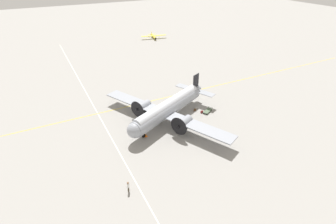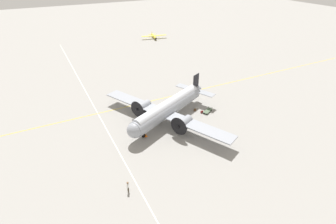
{
  "view_description": "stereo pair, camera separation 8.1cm",
  "coord_description": "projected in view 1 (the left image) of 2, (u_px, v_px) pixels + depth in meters",
  "views": [
    {
      "loc": [
        18.46,
        35.87,
        25.38
      ],
      "look_at": [
        0.0,
        0.0,
        1.73
      ],
      "focal_mm": 28.0,
      "sensor_mm": 36.0,
      "label": 1
    },
    {
      "loc": [
        18.39,
        35.91,
        25.38
      ],
      "look_at": [
        0.0,
        0.0,
        1.73
      ],
      "focal_mm": 28.0,
      "sensor_mm": 36.0,
      "label": 2
    }
  ],
  "objects": [
    {
      "name": "apron_line_eastwest",
      "position": [
        150.0,
        101.0,
        53.95
      ],
      "size": [
        120.0,
        0.16,
        0.01
      ],
      "color": "gold",
      "rests_on": "ground_plane"
    },
    {
      "name": "suitcase_upright_spare",
      "position": [
        202.0,
        112.0,
        49.76
      ],
      "size": [
        0.49,
        0.16,
        0.51
      ],
      "color": "maroon",
      "rests_on": "ground_plane"
    },
    {
      "name": "apron_line_northsouth",
      "position": [
        110.0,
        136.0,
        43.38
      ],
      "size": [
        0.16,
        120.0,
        0.01
      ],
      "color": "silver",
      "rests_on": "ground_plane"
    },
    {
      "name": "traffic_cone",
      "position": [
        146.0,
        135.0,
        43.13
      ],
      "size": [
        0.46,
        0.46,
        0.6
      ],
      "color": "orange",
      "rests_on": "ground_plane"
    },
    {
      "name": "airliner_main",
      "position": [
        167.0,
        109.0,
        46.04
      ],
      "size": [
        19.56,
        25.19,
        5.97
      ],
      "rotation": [
        0.0,
        0.0,
        0.45
      ],
      "color": "#9399A3",
      "rests_on": "ground_plane"
    },
    {
      "name": "suitcase_near_door",
      "position": [
        195.0,
        110.0,
        50.4
      ],
      "size": [
        0.51,
        0.19,
        0.55
      ],
      "color": "#47331E",
      "rests_on": "ground_plane"
    },
    {
      "name": "light_aircraft_distant",
      "position": [
        154.0,
        36.0,
        96.01
      ],
      "size": [
        9.25,
        6.97,
        1.82
      ],
      "rotation": [
        0.0,
        0.0,
        1.38
      ],
      "color": "yellow",
      "rests_on": "ground_plane"
    },
    {
      "name": "baggage_cart",
      "position": [
        208.0,
        111.0,
        50.07
      ],
      "size": [
        2.43,
        1.9,
        0.56
      ],
      "rotation": [
        0.0,
        0.0,
        0.5
      ],
      "color": "#4C6047",
      "rests_on": "ground_plane"
    },
    {
      "name": "ground_plane",
      "position": [
        168.0,
        120.0,
        47.64
      ],
      "size": [
        300.0,
        300.0,
        0.0
      ],
      "primitive_type": "plane",
      "color": "gray"
    },
    {
      "name": "crew_foreground",
      "position": [
        128.0,
        186.0,
        32.54
      ],
      "size": [
        0.38,
        0.46,
        1.63
      ],
      "rotation": [
        0.0,
        0.0,
        -2.24
      ],
      "color": "#473D2D",
      "rests_on": "ground_plane"
    }
  ]
}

